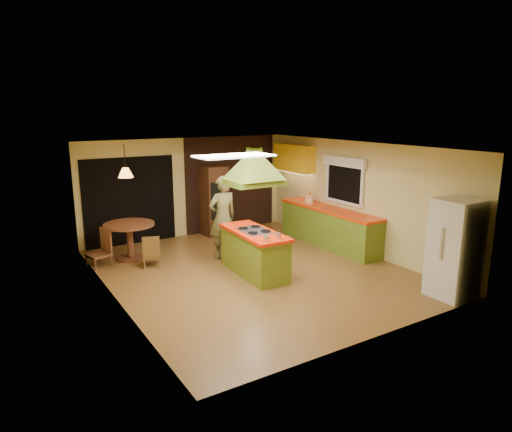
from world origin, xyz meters
TOP-DOWN VIEW (x-y plane):
  - ground at (0.00, 0.00)m, footprint 6.50×6.50m
  - room_walls at (0.00, 0.00)m, footprint 5.50×6.50m
  - ceiling_plane at (0.00, 0.00)m, footprint 6.50×6.50m
  - brick_panel at (1.25, 3.23)m, footprint 2.64×0.03m
  - nook_opening at (-1.50, 3.23)m, footprint 2.20×0.03m
  - right_counter at (2.45, 0.60)m, footprint 0.62×3.05m
  - upper_cabinets at (2.57, 2.20)m, footprint 0.34×1.40m
  - window_right at (2.70, 0.40)m, footprint 0.12×1.35m
  - fluor_panel at (-1.10, -1.20)m, footprint 1.20×0.60m
  - kitchen_island at (-0.08, -0.13)m, footprint 0.79×1.79m
  - range_hood at (-0.08, -0.13)m, footprint 1.04×0.76m
  - man at (-0.13, 1.10)m, footprint 0.69×0.48m
  - refrigerator at (2.28, -2.87)m, footprint 0.72×0.68m
  - wall_oven at (0.59, 2.95)m, footprint 0.62×0.63m
  - dining_table at (-1.89, 2.07)m, footprint 1.08×1.08m
  - chair_left at (-2.59, 1.97)m, footprint 0.53×0.53m
  - chair_near at (-1.64, 1.42)m, footprint 0.47×0.47m
  - pendant_lamp at (-1.89, 2.07)m, footprint 0.33×0.33m
  - canister_large at (2.40, 1.29)m, footprint 0.16×0.16m
  - canister_medium at (2.40, 1.23)m, footprint 0.16×0.16m
  - canister_small at (2.40, 1.37)m, footprint 0.13×0.13m

SIDE VIEW (x-z plane):
  - ground at x=0.00m, z-range 0.00..0.00m
  - chair_near at x=-1.64m, z-range 0.00..0.67m
  - chair_left at x=-2.59m, z-range 0.00..0.77m
  - kitchen_island at x=-0.08m, z-range 0.00..0.90m
  - right_counter at x=2.45m, z-range 0.00..0.92m
  - dining_table at x=-1.89m, z-range 0.16..0.97m
  - refrigerator at x=2.28m, z-range 0.00..1.73m
  - wall_oven at x=0.59m, z-range 0.00..1.79m
  - man at x=-0.13m, z-range 0.00..1.82m
  - canister_small at x=2.40m, z-range 0.92..1.08m
  - canister_medium at x=2.40m, z-range 0.92..1.11m
  - canister_large at x=2.40m, z-range 0.92..1.14m
  - nook_opening at x=-1.50m, z-range 0.00..2.10m
  - room_walls at x=0.00m, z-range -2.00..4.50m
  - brick_panel at x=1.25m, z-range 0.00..2.50m
  - window_right at x=2.70m, z-range 1.24..2.30m
  - pendant_lamp at x=-1.89m, z-range 1.80..2.00m
  - upper_cabinets at x=2.57m, z-range 1.60..2.30m
  - range_hood at x=-0.08m, z-range 1.85..2.65m
  - fluor_panel at x=-1.10m, z-range 2.47..2.50m
  - ceiling_plane at x=0.00m, z-range 2.50..2.50m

